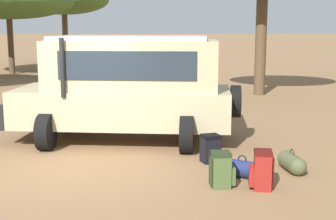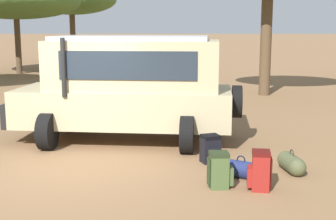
{
  "view_description": "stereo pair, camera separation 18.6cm",
  "coord_description": "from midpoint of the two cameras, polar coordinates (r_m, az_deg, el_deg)",
  "views": [
    {
      "loc": [
        1.82,
        -8.43,
        2.65
      ],
      "look_at": [
        1.91,
        0.77,
        1.0
      ],
      "focal_mm": 50.0,
      "sensor_mm": 36.0,
      "label": 1
    },
    {
      "loc": [
        2.01,
        -8.43,
        2.65
      ],
      "look_at": [
        1.91,
        0.77,
        1.0
      ],
      "focal_mm": 50.0,
      "sensor_mm": 36.0,
      "label": 2
    }
  ],
  "objects": [
    {
      "name": "ground_plane",
      "position": [
        9.05,
        -11.72,
        -7.09
      ],
      "size": [
        320.0,
        320.0,
        0.0
      ],
      "primitive_type": "plane",
      "color": "olive"
    },
    {
      "name": "safari_vehicle",
      "position": [
        10.82,
        -4.32,
        2.94
      ],
      "size": [
        5.43,
        3.02,
        2.44
      ],
      "color": "tan",
      "rests_on": "ground_plane"
    },
    {
      "name": "backpack_beside_front_wheel",
      "position": [
        7.88,
        11.8,
        -7.28
      ],
      "size": [
        0.42,
        0.38,
        0.66
      ],
      "color": "maroon",
      "rests_on": "ground_plane"
    },
    {
      "name": "backpack_cluster_center",
      "position": [
        9.26,
        5.79,
        -4.78
      ],
      "size": [
        0.42,
        0.45,
        0.56
      ],
      "color": "black",
      "rests_on": "ground_plane"
    },
    {
      "name": "backpack_near_rear_wheel",
      "position": [
        7.88,
        6.98,
        -7.3
      ],
      "size": [
        0.43,
        0.34,
        0.6
      ],
      "color": "#42562D",
      "rests_on": "ground_plane"
    },
    {
      "name": "duffel_bag_low_black_case",
      "position": [
        8.98,
        15.39,
        -6.28
      ],
      "size": [
        0.4,
        0.84,
        0.43
      ],
      "color": "#4C5133",
      "rests_on": "ground_plane"
    },
    {
      "name": "duffel_bag_soft_canvas",
      "position": [
        8.45,
        9.49,
        -7.15
      ],
      "size": [
        0.8,
        0.58,
        0.41
      ],
      "color": "navy",
      "rests_on": "ground_plane"
    },
    {
      "name": "acacia_tree_centre_back",
      "position": [
        27.81,
        -17.9,
        12.5
      ],
      "size": [
        7.15,
        7.3,
        5.01
      ],
      "color": "brown",
      "rests_on": "ground_plane"
    },
    {
      "name": "acacia_tree_right_mid",
      "position": [
        36.95,
        -11.53,
        13.02
      ],
      "size": [
        6.79,
        6.67,
        5.76
      ],
      "color": "brown",
      "rests_on": "ground_plane"
    }
  ]
}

